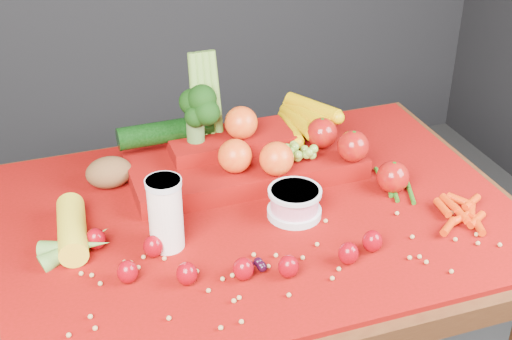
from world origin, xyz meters
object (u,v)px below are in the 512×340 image
object	(u,v)px
yogurt_bowl	(295,202)
produce_mound	(252,149)
table	(259,252)
milk_glass	(165,211)

from	to	relation	value
yogurt_bowl	produce_mound	bearing A→B (deg)	97.90
table	milk_glass	world-z (taller)	milk_glass
table	yogurt_bowl	xyz separation A→B (m)	(0.06, -0.04, 0.14)
milk_glass	produce_mound	distance (m)	0.33
milk_glass	yogurt_bowl	bearing A→B (deg)	3.89
yogurt_bowl	produce_mound	xyz separation A→B (m)	(-0.03, 0.19, 0.03)
milk_glass	table	bearing A→B (deg)	15.38
table	milk_glass	xyz separation A→B (m)	(-0.21, -0.06, 0.19)
table	yogurt_bowl	bearing A→B (deg)	-31.35
table	produce_mound	distance (m)	0.23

